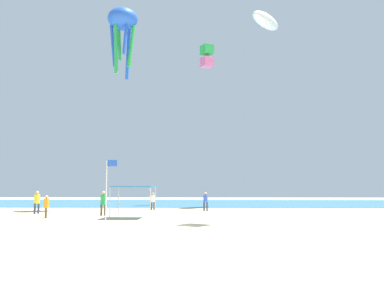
{
  "coord_description": "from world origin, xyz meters",
  "views": [
    {
      "loc": [
        2.44,
        -21.72,
        2.19
      ],
      "look_at": [
        1.57,
        9.68,
        5.61
      ],
      "focal_mm": 36.45,
      "sensor_mm": 36.0,
      "label": 1
    }
  ],
  "objects_px": {
    "banner_flag": "(108,186)",
    "person_central": "(206,200)",
    "person_far_shore": "(103,201)",
    "kite_inflatable_white": "(266,21)",
    "person_near_tent": "(37,200)",
    "person_leftmost": "(46,205)",
    "kite_box_green": "(207,56)",
    "canopy_tent": "(134,188)",
    "kite_octopus_blue": "(123,22)",
    "person_rightmost": "(153,200)"
  },
  "relations": [
    {
      "from": "banner_flag",
      "to": "person_central",
      "type": "bearing_deg",
      "value": 67.61
    },
    {
      "from": "person_central",
      "to": "person_far_shore",
      "type": "distance_m",
      "value": 9.67
    },
    {
      "from": "kite_inflatable_white",
      "to": "person_near_tent",
      "type": "bearing_deg",
      "value": 156.53
    },
    {
      "from": "person_near_tent",
      "to": "person_far_shore",
      "type": "bearing_deg",
      "value": 109.0
    },
    {
      "from": "person_near_tent",
      "to": "person_leftmost",
      "type": "xyz_separation_m",
      "value": [
        2.43,
        -4.15,
        -0.15
      ]
    },
    {
      "from": "person_leftmost",
      "to": "banner_flag",
      "type": "xyz_separation_m",
      "value": [
        5.55,
        -5.29,
        1.28
      ]
    },
    {
      "from": "person_central",
      "to": "kite_box_green",
      "type": "xyz_separation_m",
      "value": [
        0.32,
        11.14,
        17.09
      ]
    },
    {
      "from": "person_central",
      "to": "kite_inflatable_white",
      "type": "distance_m",
      "value": 22.14
    },
    {
      "from": "canopy_tent",
      "to": "kite_box_green",
      "type": "relative_size",
      "value": 1.01
    },
    {
      "from": "person_far_shore",
      "to": "kite_box_green",
      "type": "xyz_separation_m",
      "value": [
        8.05,
        16.94,
        17.0
      ]
    },
    {
      "from": "person_near_tent",
      "to": "kite_inflatable_white",
      "type": "height_order",
      "value": "kite_inflatable_white"
    },
    {
      "from": "person_central",
      "to": "kite_octopus_blue",
      "type": "relative_size",
      "value": 0.25
    },
    {
      "from": "banner_flag",
      "to": "person_near_tent",
      "type": "bearing_deg",
      "value": 130.23
    },
    {
      "from": "kite_inflatable_white",
      "to": "kite_box_green",
      "type": "bearing_deg",
      "value": 96.7
    },
    {
      "from": "kite_box_green",
      "to": "banner_flag",
      "type": "bearing_deg",
      "value": -133.94
    },
    {
      "from": "person_central",
      "to": "person_far_shore",
      "type": "xyz_separation_m",
      "value": [
        -7.73,
        -5.8,
        0.09
      ]
    },
    {
      "from": "person_central",
      "to": "banner_flag",
      "type": "height_order",
      "value": "banner_flag"
    },
    {
      "from": "person_central",
      "to": "kite_inflatable_white",
      "type": "height_order",
      "value": "kite_inflatable_white"
    },
    {
      "from": "kite_box_green",
      "to": "canopy_tent",
      "type": "bearing_deg",
      "value": -136.07
    },
    {
      "from": "person_near_tent",
      "to": "kite_box_green",
      "type": "bearing_deg",
      "value": 173.46
    },
    {
      "from": "canopy_tent",
      "to": "person_leftmost",
      "type": "relative_size",
      "value": 1.75
    },
    {
      "from": "canopy_tent",
      "to": "person_far_shore",
      "type": "bearing_deg",
      "value": 139.43
    },
    {
      "from": "person_near_tent",
      "to": "canopy_tent",
      "type": "bearing_deg",
      "value": 100.28
    },
    {
      "from": "banner_flag",
      "to": "kite_octopus_blue",
      "type": "height_order",
      "value": "kite_octopus_blue"
    },
    {
      "from": "person_leftmost",
      "to": "banner_flag",
      "type": "distance_m",
      "value": 7.77
    },
    {
      "from": "person_rightmost",
      "to": "banner_flag",
      "type": "xyz_separation_m",
      "value": [
        -0.63,
        -15.01,
        1.26
      ]
    },
    {
      "from": "canopy_tent",
      "to": "person_central",
      "type": "bearing_deg",
      "value": 58.17
    },
    {
      "from": "person_far_shore",
      "to": "kite_inflatable_white",
      "type": "relative_size",
      "value": 0.36
    },
    {
      "from": "canopy_tent",
      "to": "person_central",
      "type": "distance_m",
      "value": 9.61
    },
    {
      "from": "person_near_tent",
      "to": "person_far_shore",
      "type": "distance_m",
      "value": 6.06
    },
    {
      "from": "person_near_tent",
      "to": "person_rightmost",
      "type": "distance_m",
      "value": 10.25
    },
    {
      "from": "person_leftmost",
      "to": "person_far_shore",
      "type": "relative_size",
      "value": 0.86
    },
    {
      "from": "person_near_tent",
      "to": "person_leftmost",
      "type": "distance_m",
      "value": 4.81
    },
    {
      "from": "kite_octopus_blue",
      "to": "person_near_tent",
      "type": "bearing_deg",
      "value": -76.58
    },
    {
      "from": "kite_octopus_blue",
      "to": "kite_box_green",
      "type": "distance_m",
      "value": 12.94
    },
    {
      "from": "kite_inflatable_white",
      "to": "kite_octopus_blue",
      "type": "relative_size",
      "value": 0.74
    },
    {
      "from": "person_near_tent",
      "to": "person_far_shore",
      "type": "xyz_separation_m",
      "value": [
        5.8,
        -1.76,
        0.01
      ]
    },
    {
      "from": "person_leftmost",
      "to": "kite_octopus_blue",
      "type": "xyz_separation_m",
      "value": [
        3.05,
        9.46,
        17.26
      ]
    },
    {
      "from": "kite_inflatable_white",
      "to": "kite_octopus_blue",
      "type": "xyz_separation_m",
      "value": [
        -14.96,
        -5.89,
        -2.59
      ]
    },
    {
      "from": "kite_inflatable_white",
      "to": "canopy_tent",
      "type": "bearing_deg",
      "value": 179.78
    },
    {
      "from": "person_central",
      "to": "banner_flag",
      "type": "relative_size",
      "value": 0.46
    },
    {
      "from": "person_rightmost",
      "to": "kite_box_green",
      "type": "relative_size",
      "value": 0.59
    },
    {
      "from": "person_central",
      "to": "person_near_tent",
      "type": "bearing_deg",
      "value": -134.97
    },
    {
      "from": "kite_octopus_blue",
      "to": "canopy_tent",
      "type": "bearing_deg",
      "value": -12.83
    },
    {
      "from": "person_central",
      "to": "person_rightmost",
      "type": "distance_m",
      "value": 5.16
    },
    {
      "from": "canopy_tent",
      "to": "kite_box_green",
      "type": "xyz_separation_m",
      "value": [
        5.35,
        19.25,
        16.0
      ]
    },
    {
      "from": "kite_inflatable_white",
      "to": "kite_box_green",
      "type": "xyz_separation_m",
      "value": [
        -6.59,
        3.98,
        -2.68
      ]
    },
    {
      "from": "person_leftmost",
      "to": "person_rightmost",
      "type": "bearing_deg",
      "value": 121.2
    },
    {
      "from": "person_rightmost",
      "to": "person_far_shore",
      "type": "xyz_separation_m",
      "value": [
        -2.8,
        -7.33,
        0.14
      ]
    },
    {
      "from": "person_rightmost",
      "to": "kite_octopus_blue",
      "type": "distance_m",
      "value": 17.52
    }
  ]
}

